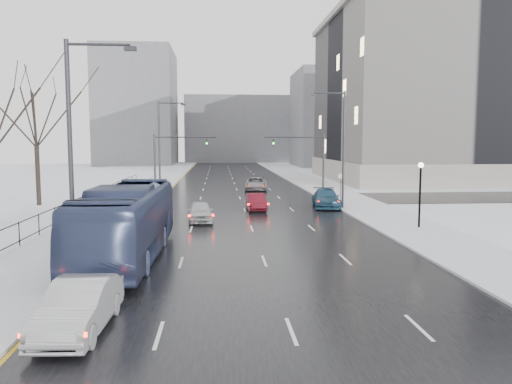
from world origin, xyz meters
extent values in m
cube|color=black|center=(0.00, 60.00, 0.02)|extent=(16.00, 150.00, 0.04)
cube|color=black|center=(0.00, 48.00, 0.02)|extent=(130.00, 10.00, 0.04)
cube|color=silver|center=(-10.50, 60.00, 0.08)|extent=(5.00, 150.00, 0.16)
cube|color=silver|center=(10.50, 60.00, 0.08)|extent=(5.00, 150.00, 0.16)
cube|color=white|center=(-20.00, 60.00, 0.06)|extent=(14.00, 150.00, 0.12)
cube|color=black|center=(-13.00, 30.00, 1.41)|extent=(0.04, 70.00, 0.05)
cube|color=black|center=(-13.00, 30.00, 0.41)|extent=(0.04, 70.00, 0.05)
cylinder|color=black|center=(-13.00, 30.00, 0.81)|extent=(0.06, 0.06, 1.30)
cylinder|color=#2D2D33|center=(8.40, 40.00, 5.00)|extent=(0.20, 0.20, 10.00)
cylinder|color=#2D2D33|center=(7.10, 40.00, 9.80)|extent=(2.60, 0.12, 0.12)
cube|color=#2D2D33|center=(5.80, 40.00, 9.65)|extent=(0.50, 0.25, 0.18)
cylinder|color=#2D2D33|center=(-8.40, 20.00, 5.00)|extent=(0.20, 0.20, 10.00)
cylinder|color=#2D2D33|center=(-7.10, 20.00, 9.80)|extent=(2.60, 0.12, 0.12)
cube|color=#2D2D33|center=(-5.80, 20.00, 9.65)|extent=(0.50, 0.25, 0.18)
cylinder|color=#2D2D33|center=(-8.40, 52.00, 5.00)|extent=(0.20, 0.20, 10.00)
cylinder|color=#2D2D33|center=(-7.10, 52.00, 9.80)|extent=(2.60, 0.12, 0.12)
cube|color=#2D2D33|center=(-5.80, 52.00, 9.65)|extent=(0.50, 0.25, 0.18)
cylinder|color=black|center=(11.00, 30.00, 2.16)|extent=(0.14, 0.14, 4.00)
sphere|color=#FFE5B2|center=(11.00, 30.00, 4.26)|extent=(0.36, 0.36, 0.36)
cylinder|color=#2D2D33|center=(8.40, 48.00, 3.25)|extent=(0.20, 0.20, 6.50)
cylinder|color=#2D2D33|center=(5.40, 48.00, 6.20)|extent=(6.00, 0.12, 0.12)
imported|color=#2D2D33|center=(3.30, 48.00, 5.60)|extent=(0.15, 0.18, 0.90)
sphere|color=#19FF33|center=(3.30, 47.85, 5.60)|extent=(0.16, 0.16, 0.16)
cylinder|color=#2D2D33|center=(-8.40, 48.00, 3.25)|extent=(0.20, 0.20, 6.50)
cylinder|color=#2D2D33|center=(-5.40, 48.00, 6.20)|extent=(6.00, 0.12, 0.12)
imported|color=#2D2D33|center=(-3.30, 48.00, 5.60)|extent=(0.15, 0.18, 0.90)
sphere|color=#19FF33|center=(-3.30, 47.85, 5.60)|extent=(0.16, 0.16, 0.16)
cylinder|color=#2D2D33|center=(9.20, 44.00, 1.41)|extent=(0.06, 0.06, 2.50)
cylinder|color=white|center=(9.20, 44.00, 2.56)|extent=(0.60, 0.03, 0.60)
torus|color=#B20C0C|center=(9.20, 44.00, 2.56)|extent=(0.58, 0.06, 0.58)
cube|color=gray|center=(35.00, 72.00, 12.00)|extent=(40.00, 30.00, 24.00)
cube|color=gray|center=(35.00, 72.00, 24.40)|extent=(41.00, 31.00, 0.80)
cube|color=gray|center=(35.00, 72.00, 1.50)|extent=(40.60, 30.60, 3.00)
cube|color=slate|center=(28.00, 115.00, 11.00)|extent=(24.00, 20.00, 22.00)
cube|color=slate|center=(-22.00, 125.00, 14.00)|extent=(18.00, 22.00, 28.00)
cube|color=slate|center=(4.00, 140.00, 9.00)|extent=(30.00, 18.00, 18.00)
imported|color=#A9AAAE|center=(-6.43, 13.48, 0.82)|extent=(1.83, 4.79, 1.56)
imported|color=navy|center=(-6.67, 23.12, 1.86)|extent=(3.26, 13.13, 3.64)
imported|color=#B2B4B7|center=(-3.50, 34.15, 0.77)|extent=(2.00, 4.38, 1.46)
imported|color=#5A0F1A|center=(0.96, 39.84, 0.74)|extent=(1.57, 4.26, 1.39)
imported|color=gray|center=(2.22, 56.77, 0.81)|extent=(2.96, 5.73, 1.54)
imported|color=navy|center=(7.20, 41.10, 0.83)|extent=(2.88, 5.69, 1.58)
camera|label=1|loc=(-2.19, -1.58, 5.82)|focal=35.00mm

